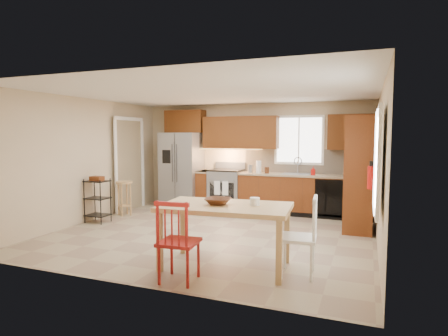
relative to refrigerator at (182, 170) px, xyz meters
name	(u,v)px	position (x,y,z in m)	size (l,w,h in m)	color
floor	(212,233)	(1.70, -2.12, -0.91)	(5.50, 5.50, 0.00)	tan
ceiling	(212,92)	(1.70, -2.12, 1.59)	(5.50, 5.00, 0.02)	silver
wall_back	(253,157)	(1.70, 0.38, 0.34)	(5.50, 0.02, 2.50)	#CCB793
wall_front	(127,180)	(1.70, -4.62, 0.34)	(5.50, 0.02, 2.50)	#CCB793
wall_left	(87,160)	(-1.05, -2.12, 0.34)	(0.02, 5.00, 2.50)	#CCB793
wall_right	(380,169)	(4.45, -2.12, 0.34)	(0.02, 5.00, 2.50)	#CCB793
refrigerator	(182,170)	(0.00, 0.00, 0.00)	(0.92, 0.75, 1.82)	gray
range_stove	(226,190)	(1.15, 0.06, -0.45)	(0.76, 0.63, 0.92)	gray
base_cabinet_narrow	(206,189)	(0.60, 0.08, -0.46)	(0.30, 0.60, 0.90)	brown
base_cabinet_run	(305,195)	(2.99, 0.08, -0.46)	(2.92, 0.60, 0.90)	brown
dishwasher	(329,198)	(3.55, -0.22, -0.46)	(0.60, 0.02, 0.78)	black
backsplash	(307,161)	(2.99, 0.36, 0.27)	(2.92, 0.03, 0.55)	beige
upper_over_fridge	(185,122)	(0.00, 0.20, 1.19)	(1.00, 0.35, 0.55)	#622D10
upper_left_block	(240,132)	(1.45, 0.20, 0.92)	(1.80, 0.35, 0.75)	#622D10
upper_right_block	(352,132)	(3.95, 0.20, 0.92)	(1.00, 0.35, 0.75)	#622D10
window_back	(299,140)	(2.80, 0.35, 0.74)	(1.12, 0.04, 1.12)	white
sink	(296,176)	(2.80, 0.08, -0.05)	(0.62, 0.46, 0.16)	gray
undercab_glow	(228,149)	(1.15, 0.17, 0.52)	(1.60, 0.30, 0.01)	#FFBF66
soap_bottle	(313,171)	(3.18, -0.02, 0.09)	(0.09, 0.09, 0.19)	#BA110C
paper_towel	(259,167)	(1.95, 0.03, 0.13)	(0.12, 0.12, 0.28)	white
canister_steel	(250,169)	(1.75, 0.03, 0.08)	(0.11, 0.11, 0.18)	gray
canister_wood	(267,170)	(2.15, 0.00, 0.06)	(0.10, 0.10, 0.14)	#522A15
pantry	(359,174)	(4.13, -0.93, 0.14)	(0.50, 0.95, 2.10)	brown
fire_extinguisher	(371,178)	(4.33, -1.98, 0.19)	(0.12, 0.12, 0.36)	#BA110C
window_right	(378,161)	(4.38, -3.27, 0.54)	(0.04, 1.02, 1.32)	white
doorway	(129,165)	(-0.97, -0.82, 0.14)	(0.04, 0.95, 2.10)	#8C7A59
dining_table	(225,237)	(2.53, -3.64, -0.50)	(1.70, 0.95, 0.83)	tan
chair_red	(179,240)	(2.18, -4.29, -0.41)	(0.47, 0.47, 1.00)	#AC1F1A
chair_white	(298,236)	(3.48, -3.59, -0.41)	(0.47, 0.47, 1.00)	white
table_bowl	(218,205)	(2.42, -3.64, -0.07)	(0.34, 0.34, 0.08)	#522A15
table_jar	(255,203)	(2.90, -3.54, -0.04)	(0.13, 0.13, 0.16)	white
bar_stool	(124,198)	(-0.70, -1.40, -0.53)	(0.36, 0.36, 0.75)	tan
utility_cart	(98,201)	(-0.80, -2.15, -0.47)	(0.44, 0.35, 0.89)	black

